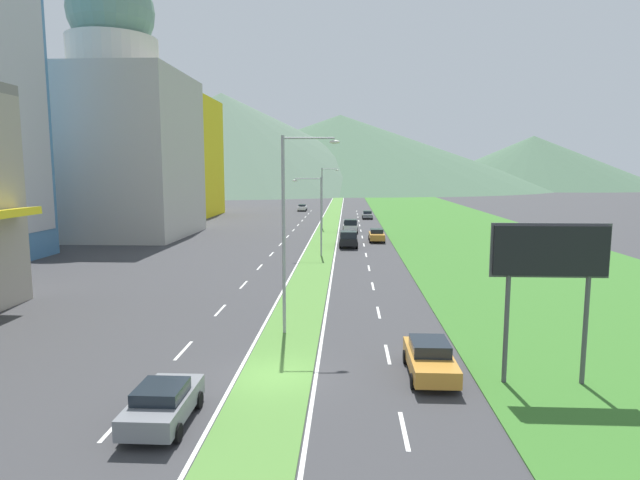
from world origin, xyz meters
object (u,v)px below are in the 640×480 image
object	(u,v)px
billboard_roadside	(550,262)
car_0	(163,403)
car_1	(302,208)
street_lamp_mid	(318,210)
car_2	(377,235)
car_4	(367,215)
street_lamp_near	(289,223)
car_3	(430,358)
pickup_truck_0	(350,226)
street_lamp_far	(324,194)
pickup_truck_1	(349,239)

from	to	relation	value
billboard_roadside	car_0	size ratio (longest dim) A/B	1.67
car_1	street_lamp_mid	bearing A→B (deg)	-173.63
car_2	car_4	world-z (taller)	car_2
street_lamp_near	billboard_roadside	size ratio (longest dim) A/B	1.58
car_0	car_3	bearing A→B (deg)	-63.65
street_lamp_near	pickup_truck_0	size ratio (longest dim) A/B	2.00
car_3	car_2	bearing A→B (deg)	179.92
street_lamp_far	car_2	distance (m)	16.95
street_lamp_far	car_2	bearing A→B (deg)	-63.02
car_3	car_4	world-z (taller)	car_3
street_lamp_near	car_4	bearing A→B (deg)	84.49
billboard_roadside	pickup_truck_1	xyz separation A→B (m)	(-8.16, 40.18, -4.28)
street_lamp_near	billboard_roadside	distance (m)	13.16
pickup_truck_0	pickup_truck_1	bearing A→B (deg)	-1.09
car_2	car_4	distance (m)	32.18
car_2	car_0	bearing A→B (deg)	-11.67
car_0	car_4	size ratio (longest dim) A/B	0.90
street_lamp_mid	car_1	world-z (taller)	street_lamp_mid
pickup_truck_0	pickup_truck_1	xyz separation A→B (m)	(-0.29, -15.03, 0.00)
car_2	pickup_truck_1	xyz separation A→B (m)	(-3.59, -5.09, 0.18)
street_lamp_mid	billboard_roadside	size ratio (longest dim) A/B	1.21
car_4	pickup_truck_1	bearing A→B (deg)	-5.47
car_2	pickup_truck_1	world-z (taller)	pickup_truck_1
street_lamp_near	car_0	world-z (taller)	street_lamp_near
billboard_roadside	car_4	distance (m)	77.71
street_lamp_mid	car_3	distance (m)	33.29
car_3	street_lamp_mid	bearing A→B (deg)	-168.17
car_4	car_0	bearing A→B (deg)	-7.13
street_lamp_mid	pickup_truck_0	bearing A→B (deg)	80.91
street_lamp_mid	pickup_truck_1	world-z (taller)	street_lamp_mid
car_4	pickup_truck_0	xyz separation A→B (m)	(-3.28, -22.24, 0.24)
car_3	pickup_truck_1	xyz separation A→B (m)	(-3.53, 39.41, 0.20)
street_lamp_mid	car_1	size ratio (longest dim) A/B	1.80
street_lamp_near	car_0	bearing A→B (deg)	-107.46
pickup_truck_0	street_lamp_near	bearing A→B (deg)	-4.18
street_lamp_near	car_1	xyz separation A→B (m)	(-6.98, 89.54, -5.39)
street_lamp_far	car_3	size ratio (longest dim) A/B	2.02
car_0	car_3	xyz separation A→B (m)	(10.17, 5.04, 0.01)
car_0	car_3	world-z (taller)	car_3
pickup_truck_0	car_2	bearing A→B (deg)	18.36
street_lamp_far	pickup_truck_1	size ratio (longest dim) A/B	1.74
pickup_truck_1	pickup_truck_0	bearing A→B (deg)	178.91
car_1	car_2	size ratio (longest dim) A/B	1.03
street_lamp_far	car_0	bearing A→B (deg)	-92.53
car_0	car_1	bearing A→B (deg)	2.07
street_lamp_far	pickup_truck_0	distance (m)	7.56
billboard_roadside	car_3	xyz separation A→B (m)	(-4.64, 0.76, -4.48)
pickup_truck_1	car_2	bearing A→B (deg)	144.80
pickup_truck_1	street_lamp_near	bearing A→B (deg)	-5.55
street_lamp_mid	street_lamp_far	world-z (taller)	street_lamp_far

